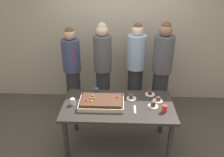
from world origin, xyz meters
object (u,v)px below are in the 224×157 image
(party_table, at_px, (118,110))
(plated_slice_near_right, at_px, (158,100))
(person_green_shirt_behind, at_px, (136,67))
(plated_slice_far_right, at_px, (131,97))
(sheet_cake, at_px, (102,102))
(drink_cup_nearest, at_px, (165,108))
(plated_slice_far_left, at_px, (150,94))
(person_serving_front, at_px, (72,70))
(person_far_right_suit, at_px, (162,69))
(drink_cup_middle, at_px, (96,91))
(drink_cup_far_end, at_px, (73,102))
(plated_slice_near_left, at_px, (153,105))
(person_striped_tie_right, at_px, (103,69))
(cake_server_utensil, at_px, (135,109))

(party_table, relative_size, plated_slice_near_right, 10.80)
(person_green_shirt_behind, bearing_deg, plated_slice_far_right, 19.87)
(plated_slice_far_right, bearing_deg, sheet_cake, -157.74)
(drink_cup_nearest, height_order, person_green_shirt_behind, person_green_shirt_behind)
(plated_slice_far_left, height_order, person_serving_front, person_serving_front)
(drink_cup_nearest, height_order, person_far_right_suit, person_far_right_suit)
(drink_cup_middle, xyz_separation_m, drink_cup_far_end, (-0.32, -0.32, 0.00))
(plated_slice_near_left, relative_size, drink_cup_middle, 1.50)
(person_serving_front, bearing_deg, person_striped_tie_right, 53.64)
(plated_slice_near_left, relative_size, cake_server_utensil, 0.75)
(drink_cup_middle, bearing_deg, party_table, -40.12)
(sheet_cake, xyz_separation_m, plated_slice_far_left, (0.74, 0.31, -0.02))
(person_serving_front, xyz_separation_m, person_green_shirt_behind, (1.16, 0.11, 0.02))
(plated_slice_near_left, bearing_deg, party_table, 176.37)
(sheet_cake, bearing_deg, person_far_right_suit, 42.66)
(cake_server_utensil, bearing_deg, plated_slice_far_right, 98.46)
(plated_slice_near_left, height_order, drink_cup_far_end, drink_cup_far_end)
(sheet_cake, relative_size, cake_server_utensil, 3.25)
(plated_slice_far_right, distance_m, person_far_right_suit, 0.94)
(drink_cup_middle, distance_m, person_far_right_suit, 1.27)
(plated_slice_near_left, height_order, drink_cup_nearest, drink_cup_nearest)
(sheet_cake, distance_m, cake_server_utensil, 0.50)
(drink_cup_far_end, relative_size, person_serving_front, 0.06)
(drink_cup_far_end, distance_m, cake_server_utensil, 0.91)
(drink_cup_middle, xyz_separation_m, cake_server_utensil, (0.59, -0.42, -0.05))
(drink_cup_far_end, distance_m, person_striped_tie_right, 1.03)
(plated_slice_near_left, height_order, person_striped_tie_right, person_striped_tie_right)
(party_table, xyz_separation_m, plated_slice_near_left, (0.50, -0.03, 0.12))
(plated_slice_near_left, height_order, plated_slice_far_left, plated_slice_near_left)
(plated_slice_near_right, height_order, person_striped_tie_right, person_striped_tie_right)
(person_striped_tie_right, bearing_deg, drink_cup_nearest, 37.88)
(plated_slice_far_left, relative_size, person_far_right_suit, 0.08)
(party_table, distance_m, drink_cup_middle, 0.48)
(plated_slice_near_left, xyz_separation_m, drink_cup_middle, (-0.85, 0.33, 0.03))
(person_serving_front, bearing_deg, plated_slice_near_right, 27.56)
(plated_slice_far_left, height_order, person_green_shirt_behind, person_green_shirt_behind)
(sheet_cake, relative_size, person_green_shirt_behind, 0.38)
(party_table, distance_m, person_far_right_suit, 1.22)
(drink_cup_middle, relative_size, cake_server_utensil, 0.50)
(plated_slice_near_right, bearing_deg, person_striped_tie_right, 137.83)
(person_striped_tie_right, bearing_deg, party_table, 14.49)
(party_table, bearing_deg, cake_server_utensil, -27.16)
(drink_cup_far_end, distance_m, person_far_right_suit, 1.71)
(sheet_cake, height_order, plated_slice_near_right, sheet_cake)
(person_green_shirt_behind, distance_m, person_far_right_suit, 0.48)
(plated_slice_near_left, distance_m, plated_slice_near_right, 0.18)
(plated_slice_far_right, distance_m, person_serving_front, 1.32)
(person_serving_front, distance_m, person_far_right_suit, 1.62)
(plated_slice_near_right, bearing_deg, person_far_right_suit, 78.47)
(plated_slice_near_right, xyz_separation_m, drink_cup_far_end, (-1.26, -0.15, 0.03))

